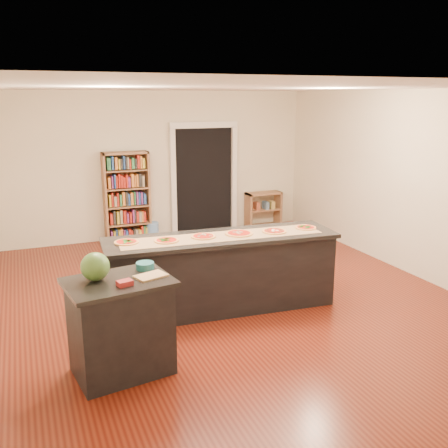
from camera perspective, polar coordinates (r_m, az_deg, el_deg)
name	(u,v)px	position (r m, az deg, el deg)	size (l,w,h in m)	color
room	(230,198)	(6.54, 0.66, 2.99)	(6.00, 7.00, 2.80)	beige
doorway	(204,173)	(10.08, -2.31, 5.87)	(1.40, 0.09, 2.21)	black
kitchen_island	(221,272)	(6.46, -0.29, -5.53)	(2.97, 0.80, 0.98)	black
side_counter	(121,326)	(5.11, -11.71, -11.39)	(0.99, 0.72, 0.98)	black
bookshelf	(127,197)	(9.56, -11.04, 3.01)	(0.85, 0.30, 1.70)	#986C4A
low_shelf	(263,210)	(10.57, 4.51, 1.65)	(0.74, 0.32, 0.74)	#986C4A
waste_bin	(153,231)	(9.74, -8.15, -0.78)	(0.23, 0.23, 0.34)	#659BE1
kraft_paper	(222,236)	(6.28, -0.22, -1.42)	(2.58, 0.46, 0.00)	olive
watermelon	(95,267)	(4.93, -14.51, -4.74)	(0.28, 0.28, 0.28)	#144214
cutting_board	(151,276)	(4.95, -8.36, -5.90)	(0.30, 0.20, 0.02)	tan
package_red	(125,283)	(4.77, -11.28, -6.63)	(0.14, 0.10, 0.05)	maroon
package_teal	(145,266)	(5.17, -9.01, -4.74)	(0.19, 0.19, 0.07)	#195966
pizza_a	(126,242)	(6.11, -11.09, -2.04)	(0.28, 0.28, 0.02)	tan
pizza_b	(167,240)	(6.11, -6.58, -1.88)	(0.29, 0.29, 0.02)	tan
pizza_c	(203,236)	(6.25, -2.39, -1.42)	(0.31, 0.31, 0.02)	tan
pizza_d	(239,233)	(6.38, 1.72, -1.07)	(0.34, 0.34, 0.02)	tan
pizza_e	(274,231)	(6.52, 5.77, -0.81)	(0.31, 0.31, 0.02)	tan
pizza_f	(306,228)	(6.75, 9.32, -0.40)	(0.27, 0.27, 0.02)	tan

